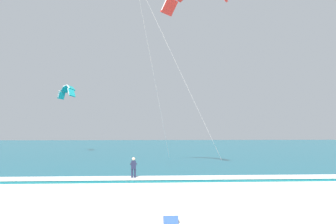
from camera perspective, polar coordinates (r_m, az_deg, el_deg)
The scene contains 6 objects.
sea at distance 86.20m, azimuth -4.72°, elevation -5.24°, with size 200.00×120.00×0.20m, color #146075.
surf_foam at distance 27.36m, azimuth -6.83°, elevation -9.92°, with size 200.00×2.13×0.04m, color white.
surfboard at distance 27.39m, azimuth -5.26°, elevation -10.33°, with size 0.50×1.42×0.09m.
kitesurfer at distance 27.30m, azimuth -5.25°, elevation -8.42°, with size 0.55×0.53×1.69m.
kite_distant at distance 63.35m, azimuth -15.04°, elevation 3.18°, with size 3.87×5.61×2.21m.
cooler_box at distance 15.05m, azimuth 0.42°, elevation -15.79°, with size 0.58×0.38×0.40m.
Camera 1 is at (1.44, -13.48, 3.54)m, focal length 40.19 mm.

